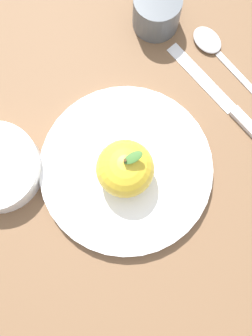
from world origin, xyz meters
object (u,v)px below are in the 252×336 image
object	(u,v)px
apple	(124,166)
spoon	(215,49)
cup	(157,10)
dinner_plate	(126,169)
knife	(232,109)

from	to	relation	value
apple	spoon	size ratio (longest dim) A/B	0.53
apple	cup	distance (m)	0.24
dinner_plate	spoon	distance (m)	0.22
dinner_plate	apple	bearing A→B (deg)	-136.30
apple	cup	bearing A→B (deg)	57.76
apple	spoon	world-z (taller)	apple
apple	cup	size ratio (longest dim) A/B	1.26
dinner_plate	knife	xyz separation A→B (m)	(0.17, 0.03, -0.01)
apple	knife	world-z (taller)	apple
dinner_plate	cup	bearing A→B (deg)	58.10
dinner_plate	knife	world-z (taller)	dinner_plate
cup	knife	xyz separation A→B (m)	(0.05, -0.17, -0.03)
dinner_plate	apple	size ratio (longest dim) A/B	2.71
knife	spoon	xyz separation A→B (m)	(0.01, 0.09, 0.00)
spoon	knife	bearing A→B (deg)	-98.19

